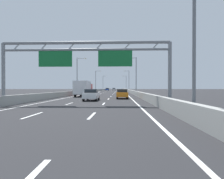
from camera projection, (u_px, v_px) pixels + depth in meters
name	position (u px, v px, depth m)	size (l,w,h in m)	color
ground_plane	(113.00, 91.00, 99.75)	(260.00, 260.00, 0.00)	#262628
lane_dash_left_1	(33.00, 115.00, 12.39)	(0.16, 3.00, 0.01)	white
lane_dash_left_2	(69.00, 104.00, 21.38)	(0.16, 3.00, 0.01)	white
lane_dash_left_3	(84.00, 99.00, 30.37)	(0.16, 3.00, 0.01)	white
lane_dash_left_4	(92.00, 96.00, 39.37)	(0.16, 3.00, 0.01)	white
lane_dash_left_5	(97.00, 95.00, 48.36)	(0.16, 3.00, 0.01)	white
lane_dash_left_6	(101.00, 94.00, 57.35)	(0.16, 3.00, 0.01)	white
lane_dash_left_7	(104.00, 93.00, 66.35)	(0.16, 3.00, 0.01)	white
lane_dash_left_8	(105.00, 92.00, 75.34)	(0.16, 3.00, 0.01)	white
lane_dash_left_9	(107.00, 92.00, 84.33)	(0.16, 3.00, 0.01)	white
lane_dash_left_10	(108.00, 91.00, 93.32)	(0.16, 3.00, 0.01)	white
lane_dash_left_11	(109.00, 91.00, 102.32)	(0.16, 3.00, 0.01)	white
lane_dash_left_12	(110.00, 91.00, 111.31)	(0.16, 3.00, 0.01)	white
lane_dash_left_13	(111.00, 90.00, 120.30)	(0.16, 3.00, 0.01)	white
lane_dash_left_14	(111.00, 90.00, 129.30)	(0.16, 3.00, 0.01)	white
lane_dash_left_15	(112.00, 90.00, 138.29)	(0.16, 3.00, 0.01)	white
lane_dash_left_16	(112.00, 90.00, 147.28)	(0.16, 3.00, 0.01)	white
lane_dash_left_17	(113.00, 90.00, 156.28)	(0.16, 3.00, 0.01)	white
lane_dash_right_1	(92.00, 116.00, 12.25)	(0.16, 3.00, 0.01)	white
lane_dash_right_2	(104.00, 104.00, 21.24)	(0.16, 3.00, 0.01)	white
lane_dash_right_3	(108.00, 99.00, 30.24)	(0.16, 3.00, 0.01)	white
lane_dash_right_4	(111.00, 96.00, 39.23)	(0.16, 3.00, 0.01)	white
lane_dash_right_5	(113.00, 95.00, 48.22)	(0.16, 3.00, 0.01)	white
lane_dash_right_6	(114.00, 94.00, 57.22)	(0.16, 3.00, 0.01)	white
lane_dash_right_7	(115.00, 93.00, 66.21)	(0.16, 3.00, 0.01)	white
lane_dash_right_8	(115.00, 92.00, 75.20)	(0.16, 3.00, 0.01)	white
lane_dash_right_9	(116.00, 92.00, 84.19)	(0.16, 3.00, 0.01)	white
lane_dash_right_10	(116.00, 91.00, 93.19)	(0.16, 3.00, 0.01)	white
lane_dash_right_11	(116.00, 91.00, 102.18)	(0.16, 3.00, 0.01)	white
lane_dash_right_12	(117.00, 91.00, 111.17)	(0.16, 3.00, 0.01)	white
lane_dash_right_13	(117.00, 90.00, 120.17)	(0.16, 3.00, 0.01)	white
lane_dash_right_14	(117.00, 90.00, 129.16)	(0.16, 3.00, 0.01)	white
lane_dash_right_15	(117.00, 90.00, 138.15)	(0.16, 3.00, 0.01)	white
lane_dash_right_16	(117.00, 90.00, 147.15)	(0.16, 3.00, 0.01)	white
lane_dash_right_17	(118.00, 90.00, 156.14)	(0.16, 3.00, 0.01)	white
edge_line_left	(99.00, 91.00, 87.96)	(0.16, 176.00, 0.01)	white
edge_line_right	(124.00, 91.00, 87.56)	(0.16, 176.00, 0.01)	white
barrier_left	(100.00, 90.00, 110.00)	(0.45, 220.00, 0.95)	#9E9E99
barrier_right	(126.00, 90.00, 109.48)	(0.45, 220.00, 0.95)	#9E9E99
sign_gantry	(85.00, 56.00, 20.56)	(17.20, 0.36, 6.36)	gray
streetlamp_right_near	(190.00, 22.00, 11.65)	(2.58, 0.28, 9.50)	slate
streetlamp_left_mid	(78.00, 73.00, 53.51)	(2.58, 0.28, 9.50)	slate
streetlamp_right_mid	(135.00, 73.00, 52.94)	(2.58, 0.28, 9.50)	slate
streetlamp_left_far	(96.00, 80.00, 94.80)	(2.58, 0.28, 9.50)	slate
streetlamp_right_far	(128.00, 79.00, 94.23)	(2.58, 0.28, 9.50)	slate
streetlamp_left_distant	(103.00, 82.00, 136.09)	(2.58, 0.28, 9.50)	slate
streetlamp_right_distant	(126.00, 82.00, 135.52)	(2.58, 0.28, 9.50)	slate
silver_car	(114.00, 89.00, 127.46)	(1.85, 4.57, 1.43)	#A8ADB2
white_car	(91.00, 95.00, 26.66)	(1.75, 4.32, 1.48)	silver
blue_car	(107.00, 89.00, 112.12)	(1.89, 4.39, 1.43)	#2347AD
orange_car	(122.00, 94.00, 31.16)	(1.71, 4.47, 1.46)	orange
box_truck	(83.00, 88.00, 38.76)	(2.41, 7.77, 2.88)	#B21E19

